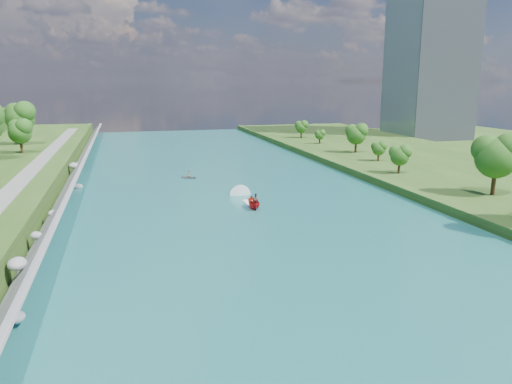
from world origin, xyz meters
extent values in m
plane|color=#2D5119|center=(0.00, 0.00, 0.00)|extent=(260.00, 260.00, 0.00)
cube|color=#1A6165|center=(0.00, 20.00, 0.05)|extent=(55.00, 240.00, 0.10)
cube|color=#2D5119|center=(49.50, 20.00, 0.75)|extent=(44.00, 240.00, 1.50)
cube|color=slate|center=(-25.85, 20.00, 1.80)|extent=(3.54, 236.00, 4.05)
ellipsoid|color=gray|center=(-25.35, -15.28, 0.89)|extent=(1.32, 1.58, 0.83)
ellipsoid|color=gray|center=(-26.49, -7.71, 2.61)|extent=(1.69, 2.13, 1.18)
ellipsoid|color=gray|center=(-26.44, 2.42, 2.19)|extent=(1.25, 1.08, 0.92)
ellipsoid|color=gray|center=(-26.03, 13.25, 1.90)|extent=(1.31, 1.66, 0.81)
ellipsoid|color=gray|center=(-25.93, 21.05, 1.42)|extent=(1.37, 1.49, 1.07)
ellipsoid|color=gray|center=(-25.85, 30.67, 1.64)|extent=(1.19, 1.35, 0.66)
ellipsoid|color=gray|center=(-24.97, 38.47, 0.26)|extent=(1.65, 1.72, 1.03)
ellipsoid|color=gray|center=(-26.50, 49.59, 2.31)|extent=(1.86, 2.38, 1.30)
ellipsoid|color=gray|center=(-25.90, 56.41, 1.59)|extent=(1.65, 1.94, 1.05)
cube|color=gray|center=(-32.50, 20.00, 3.55)|extent=(3.00, 200.00, 0.10)
cube|color=gray|center=(82.50, 95.00, 30.00)|extent=(22.00, 22.00, 60.00)
ellipsoid|color=#265416|center=(-38.05, 62.41, 7.86)|extent=(5.24, 5.24, 8.73)
ellipsoid|color=#265416|center=(-40.72, 78.50, 9.63)|extent=(7.36, 7.36, 12.26)
ellipsoid|color=#265416|center=(38.31, 9.05, 7.11)|extent=(6.73, 6.73, 11.22)
ellipsoid|color=#265416|center=(34.02, 29.38, 4.72)|extent=(3.86, 3.86, 6.44)
ellipsoid|color=#265416|center=(37.57, 44.02, 4.10)|extent=(3.11, 3.11, 5.19)
ellipsoid|color=#265416|center=(38.61, 57.45, 5.73)|extent=(5.08, 5.08, 8.46)
ellipsoid|color=#265416|center=(36.91, 76.71, 3.81)|extent=(2.78, 2.78, 4.63)
ellipsoid|color=#265416|center=(36.78, 91.63, 4.69)|extent=(3.83, 3.83, 6.39)
imported|color=red|center=(1.77, 15.84, 0.87)|extent=(1.78, 4.09, 1.54)
imported|color=#66605B|center=(1.37, 15.44, 1.29)|extent=(0.71, 0.57, 1.68)
imported|color=#66605B|center=(2.27, 16.34, 1.33)|extent=(0.92, 0.75, 1.76)
cube|color=white|center=(1.77, 18.84, 0.13)|extent=(0.90, 5.00, 0.06)
imported|color=gray|center=(-4.53, 42.05, 0.42)|extent=(3.77, 3.56, 0.63)
imported|color=#66605B|center=(-4.53, 42.05, 0.96)|extent=(0.70, 0.59, 1.23)
camera|label=1|loc=(-16.52, -54.40, 18.76)|focal=35.00mm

